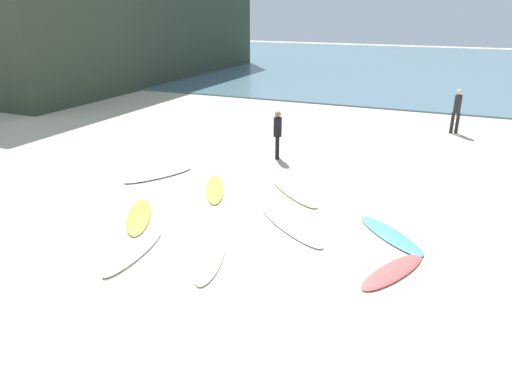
{
  "coord_description": "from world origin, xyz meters",
  "views": [
    {
      "loc": [
        4.07,
        -7.29,
        4.92
      ],
      "look_at": [
        -0.48,
        3.37,
        0.3
      ],
      "focal_mm": 32.95,
      "sensor_mm": 36.0,
      "label": 1
    }
  ],
  "objects_px": {
    "surfboard_5": "(390,235)",
    "surfboard_6": "(294,192)",
    "surfboard_8": "(134,251)",
    "beachgoer_mid": "(278,133)",
    "beachgoer_near": "(457,109)",
    "surfboard_1": "(139,216)",
    "surfboard_4": "(211,258)",
    "surfboard_3": "(215,189)",
    "surfboard_7": "(393,271)",
    "surfboard_2": "(290,226)",
    "surfboard_0": "(159,175)"
  },
  "relations": [
    {
      "from": "surfboard_5",
      "to": "surfboard_6",
      "type": "height_order",
      "value": "surfboard_6"
    },
    {
      "from": "surfboard_8",
      "to": "beachgoer_mid",
      "type": "relative_size",
      "value": 1.34
    },
    {
      "from": "surfboard_8",
      "to": "beachgoer_near",
      "type": "relative_size",
      "value": 1.22
    },
    {
      "from": "surfboard_1",
      "to": "surfboard_4",
      "type": "xyz_separation_m",
      "value": [
        2.63,
        -1.14,
        0.0
      ]
    },
    {
      "from": "surfboard_3",
      "to": "beachgoer_near",
      "type": "bearing_deg",
      "value": 29.82
    },
    {
      "from": "beachgoer_near",
      "to": "beachgoer_mid",
      "type": "distance_m",
      "value": 8.18
    },
    {
      "from": "surfboard_7",
      "to": "surfboard_8",
      "type": "distance_m",
      "value": 5.37
    },
    {
      "from": "surfboard_7",
      "to": "surfboard_8",
      "type": "xyz_separation_m",
      "value": [
        -5.19,
        -1.36,
        0.01
      ]
    },
    {
      "from": "surfboard_6",
      "to": "beachgoer_mid",
      "type": "xyz_separation_m",
      "value": [
        -1.59,
        2.88,
        0.87
      ]
    },
    {
      "from": "surfboard_6",
      "to": "surfboard_7",
      "type": "height_order",
      "value": "surfboard_6"
    },
    {
      "from": "surfboard_2",
      "to": "surfboard_7",
      "type": "relative_size",
      "value": 1.31
    },
    {
      "from": "surfboard_2",
      "to": "surfboard_8",
      "type": "bearing_deg",
      "value": -7.4
    },
    {
      "from": "surfboard_3",
      "to": "surfboard_8",
      "type": "height_order",
      "value": "surfboard_8"
    },
    {
      "from": "surfboard_1",
      "to": "surfboard_6",
      "type": "relative_size",
      "value": 0.91
    },
    {
      "from": "surfboard_1",
      "to": "beachgoer_mid",
      "type": "relative_size",
      "value": 1.35
    },
    {
      "from": "surfboard_7",
      "to": "beachgoer_mid",
      "type": "height_order",
      "value": "beachgoer_mid"
    },
    {
      "from": "surfboard_2",
      "to": "beachgoer_near",
      "type": "relative_size",
      "value": 1.43
    },
    {
      "from": "surfboard_2",
      "to": "surfboard_4",
      "type": "xyz_separation_m",
      "value": [
        -1.01,
        -2.12,
        -0.0
      ]
    },
    {
      "from": "surfboard_3",
      "to": "surfboard_6",
      "type": "height_order",
      "value": "surfboard_6"
    },
    {
      "from": "surfboard_5",
      "to": "beachgoer_mid",
      "type": "xyz_separation_m",
      "value": [
        -4.47,
        4.5,
        0.88
      ]
    },
    {
      "from": "surfboard_3",
      "to": "surfboard_7",
      "type": "relative_size",
      "value": 1.17
    },
    {
      "from": "surfboard_5",
      "to": "surfboard_4",
      "type": "bearing_deg",
      "value": -6.8
    },
    {
      "from": "surfboard_0",
      "to": "surfboard_7",
      "type": "bearing_deg",
      "value": -173.33
    },
    {
      "from": "surfboard_3",
      "to": "beachgoer_near",
      "type": "distance_m",
      "value": 11.37
    },
    {
      "from": "surfboard_0",
      "to": "beachgoer_mid",
      "type": "distance_m",
      "value": 4.26
    },
    {
      "from": "beachgoer_near",
      "to": "surfboard_2",
      "type": "bearing_deg",
      "value": 58.49
    },
    {
      "from": "surfboard_1",
      "to": "surfboard_5",
      "type": "height_order",
      "value": "surfboard_5"
    },
    {
      "from": "surfboard_8",
      "to": "surfboard_2",
      "type": "bearing_deg",
      "value": 38.08
    },
    {
      "from": "surfboard_8",
      "to": "beachgoer_mid",
      "type": "bearing_deg",
      "value": 81.24
    },
    {
      "from": "surfboard_2",
      "to": "surfboard_5",
      "type": "xyz_separation_m",
      "value": [
        2.26,
        0.45,
        -0.01
      ]
    },
    {
      "from": "surfboard_5",
      "to": "surfboard_7",
      "type": "relative_size",
      "value": 1.1
    },
    {
      "from": "surfboard_1",
      "to": "surfboard_6",
      "type": "height_order",
      "value": "surfboard_6"
    },
    {
      "from": "surfboard_1",
      "to": "surfboard_5",
      "type": "bearing_deg",
      "value": 162.63
    },
    {
      "from": "surfboard_6",
      "to": "surfboard_0",
      "type": "bearing_deg",
      "value": 137.01
    },
    {
      "from": "surfboard_2",
      "to": "beachgoer_near",
      "type": "distance_m",
      "value": 11.53
    },
    {
      "from": "surfboard_7",
      "to": "beachgoer_near",
      "type": "bearing_deg",
      "value": 111.24
    },
    {
      "from": "surfboard_8",
      "to": "beachgoer_mid",
      "type": "height_order",
      "value": "beachgoer_mid"
    },
    {
      "from": "surfboard_7",
      "to": "beachgoer_near",
      "type": "xyz_separation_m",
      "value": [
        0.73,
        12.16,
        0.98
      ]
    },
    {
      "from": "surfboard_0",
      "to": "surfboard_7",
      "type": "relative_size",
      "value": 1.15
    },
    {
      "from": "surfboard_4",
      "to": "beachgoer_near",
      "type": "relative_size",
      "value": 1.19
    },
    {
      "from": "surfboard_3",
      "to": "surfboard_0",
      "type": "bearing_deg",
      "value": 142.76
    },
    {
      "from": "surfboard_2",
      "to": "surfboard_5",
      "type": "height_order",
      "value": "surfboard_2"
    },
    {
      "from": "surfboard_5",
      "to": "beachgoer_mid",
      "type": "bearing_deg",
      "value": -90.09
    },
    {
      "from": "surfboard_0",
      "to": "surfboard_8",
      "type": "xyz_separation_m",
      "value": [
        2.29,
        -4.31,
        -0.0
      ]
    },
    {
      "from": "surfboard_2",
      "to": "beachgoer_near",
      "type": "height_order",
      "value": "beachgoer_near"
    },
    {
      "from": "surfboard_3",
      "to": "surfboard_8",
      "type": "distance_m",
      "value": 3.95
    },
    {
      "from": "surfboard_4",
      "to": "beachgoer_mid",
      "type": "xyz_separation_m",
      "value": [
        -1.2,
        7.07,
        0.87
      ]
    },
    {
      "from": "surfboard_5",
      "to": "beachgoer_mid",
      "type": "distance_m",
      "value": 6.4
    },
    {
      "from": "surfboard_1",
      "to": "surfboard_0",
      "type": "bearing_deg",
      "value": -95.97
    },
    {
      "from": "surfboard_2",
      "to": "surfboard_4",
      "type": "distance_m",
      "value": 2.35
    }
  ]
}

